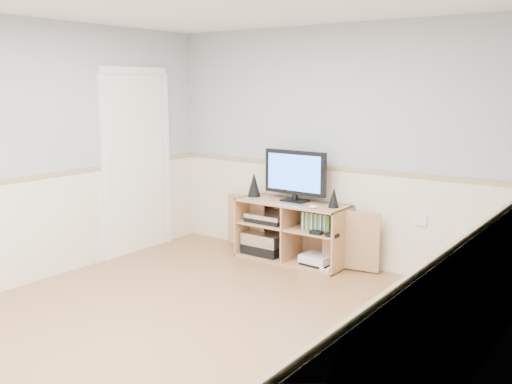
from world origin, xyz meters
TOP-DOWN VIEW (x-y plane):
  - room at (-0.06, 0.12)m, footprint 4.04×4.54m
  - media_cabinet at (-0.32, 2.04)m, footprint 1.93×0.46m
  - monitor at (-0.32, 2.04)m, footprint 0.74×0.18m
  - speaker_left at (-0.85, 2.01)m, footprint 0.15×0.15m
  - speaker_right at (0.16, 2.01)m, footprint 0.11×0.11m
  - keyboard at (-0.23, 1.85)m, footprint 0.28×0.12m
  - mouse at (0.01, 1.85)m, footprint 0.10×0.07m
  - av_components at (-0.66, 1.99)m, footprint 0.53×0.34m
  - game_consoles at (-0.01, 1.98)m, footprint 0.45×0.30m
  - game_cases at (0.01, 1.97)m, footprint 0.33×0.14m
  - wall_outlet at (1.00, 2.23)m, footprint 0.12×0.03m

SIDE VIEW (x-z plane):
  - game_consoles at x=-0.01m, z-range 0.02..0.13m
  - av_components at x=-0.66m, z-range -0.01..0.45m
  - media_cabinet at x=-0.32m, z-range 0.01..0.66m
  - game_cases at x=0.01m, z-range 0.39..0.58m
  - wall_outlet at x=1.00m, z-range 0.54..0.66m
  - keyboard at x=-0.23m, z-range 0.65..0.66m
  - mouse at x=0.01m, z-range 0.65..0.69m
  - speaker_right at x=0.16m, z-range 0.65..0.86m
  - speaker_left at x=-0.85m, z-range 0.65..0.92m
  - monitor at x=-0.32m, z-range 0.67..1.23m
  - room at x=-0.06m, z-range -0.05..2.49m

